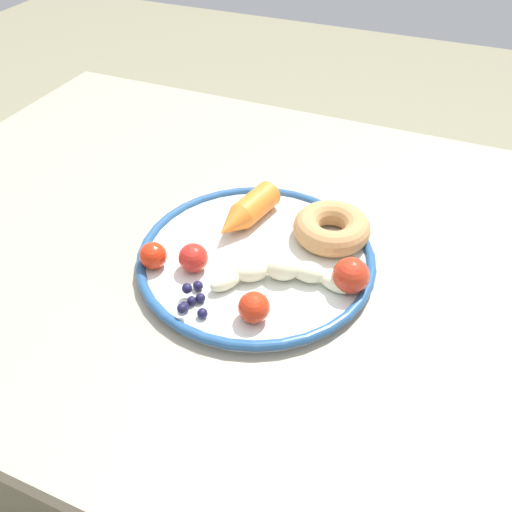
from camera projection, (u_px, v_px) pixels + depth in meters
ground_plane at (282, 499)px, 1.14m from camera, size 6.00×6.00×0.00m
dining_table at (297, 299)px, 0.73m from camera, size 1.21×0.75×0.71m
plate at (256, 258)px, 0.65m from camera, size 0.29×0.29×0.02m
banana at (280, 273)px, 0.60m from camera, size 0.16×0.08×0.03m
carrot_orange at (246, 213)px, 0.68m from camera, size 0.06×0.11×0.04m
donut at (332, 228)px, 0.66m from camera, size 0.13×0.13×0.03m
blueberry_pile at (192, 300)px, 0.58m from camera, size 0.04×0.06×0.02m
tomato_near at (193, 258)px, 0.62m from camera, size 0.03×0.03×0.03m
tomato_mid at (351, 275)px, 0.59m from camera, size 0.04×0.04×0.04m
tomato_far at (153, 256)px, 0.62m from camera, size 0.03×0.03×0.03m
tomato_extra at (254, 307)px, 0.56m from camera, size 0.03×0.03×0.03m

